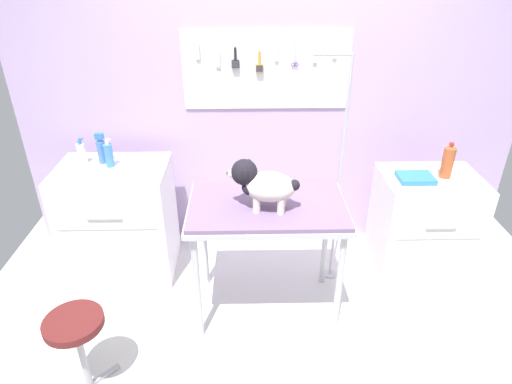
# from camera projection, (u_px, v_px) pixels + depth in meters

# --- Properties ---
(ground) EXTENTS (4.40, 4.00, 0.04)m
(ground) POSITION_uv_depth(u_px,v_px,m) (278.00, 342.00, 2.92)
(ground) COLOR silver
(rear_wall_panel) EXTENTS (4.00, 0.11, 2.30)m
(rear_wall_panel) POSITION_uv_depth(u_px,v_px,m) (271.00, 111.00, 3.48)
(rear_wall_panel) COLOR #BB9FCD
(rear_wall_panel) RESTS_ON ground
(grooming_table) EXTENTS (1.02, 0.65, 0.87)m
(grooming_table) POSITION_uv_depth(u_px,v_px,m) (267.00, 215.00, 2.82)
(grooming_table) COLOR #B7B7BC
(grooming_table) RESTS_ON ground
(grooming_arm) EXTENTS (0.30, 0.11, 1.73)m
(grooming_arm) POSITION_uv_depth(u_px,v_px,m) (338.00, 185.00, 3.12)
(grooming_arm) COLOR #B7B7BC
(grooming_arm) RESTS_ON ground
(dog) EXTENTS (0.44, 0.26, 0.32)m
(dog) POSITION_uv_depth(u_px,v_px,m) (262.00, 184.00, 2.64)
(dog) COLOR silver
(dog) RESTS_ON grooming_table
(counter_left) EXTENTS (0.80, 0.58, 0.90)m
(counter_left) POSITION_uv_depth(u_px,v_px,m) (119.00, 221.00, 3.38)
(counter_left) COLOR white
(counter_left) RESTS_ON ground
(cabinet_right) EXTENTS (0.68, 0.54, 0.88)m
(cabinet_right) POSITION_uv_depth(u_px,v_px,m) (422.00, 230.00, 3.27)
(cabinet_right) COLOR white
(cabinet_right) RESTS_ON ground
(stool) EXTENTS (0.32, 0.32, 0.54)m
(stool) POSITION_uv_depth(u_px,v_px,m) (76.00, 333.00, 2.40)
(stool) COLOR #9E9EA3
(stool) RESTS_ON ground
(detangler_spray) EXTENTS (0.06, 0.06, 0.20)m
(detangler_spray) POSITION_uv_depth(u_px,v_px,m) (82.00, 153.00, 3.19)
(detangler_spray) COLOR white
(detangler_spray) RESTS_ON counter_left
(pump_bottle_white) EXTENTS (0.06, 0.06, 0.23)m
(pump_bottle_white) POSITION_uv_depth(u_px,v_px,m) (102.00, 150.00, 3.19)
(pump_bottle_white) COLOR #406DB8
(pump_bottle_white) RESTS_ON counter_left
(spray_bottle_short) EXTENTS (0.06, 0.06, 0.22)m
(spray_bottle_short) POSITION_uv_depth(u_px,v_px,m) (109.00, 155.00, 3.14)
(spray_bottle_short) COLOR #3A79BF
(spray_bottle_short) RESTS_ON counter_left
(soda_bottle) EXTENTS (0.08, 0.08, 0.26)m
(soda_bottle) POSITION_uv_depth(u_px,v_px,m) (448.00, 161.00, 3.01)
(soda_bottle) COLOR #B15026
(soda_bottle) RESTS_ON cabinet_right
(supply_tray) EXTENTS (0.24, 0.18, 0.04)m
(supply_tray) POSITION_uv_depth(u_px,v_px,m) (416.00, 178.00, 3.01)
(supply_tray) COLOR blue
(supply_tray) RESTS_ON cabinet_right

